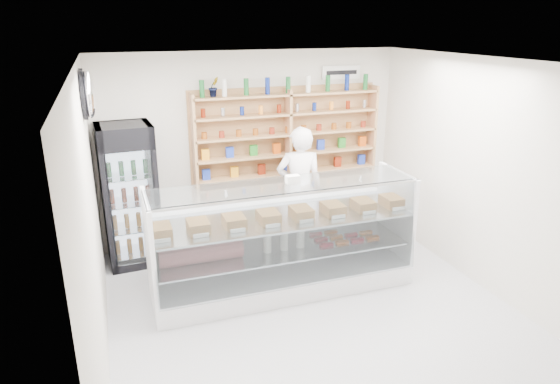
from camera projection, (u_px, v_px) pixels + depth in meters
name	position (u px, v px, depth m)	size (l,w,h in m)	color
room	(320.00, 201.00, 5.21)	(5.00, 5.00, 5.00)	#B0B0B5
display_counter	(282.00, 260.00, 6.18)	(3.19, 0.95, 1.39)	white
shop_worker	(299.00, 188.00, 7.17)	(0.66, 0.43, 1.81)	white
drinks_cooler	(130.00, 195.00, 6.68)	(0.73, 0.72, 1.93)	black
wall_shelving	(288.00, 134.00, 7.39)	(2.84, 0.28, 1.33)	tan
potted_plant	(214.00, 87.00, 6.82)	(0.15, 0.12, 0.27)	#1E6626
security_mirror	(88.00, 94.00, 5.26)	(0.15, 0.50, 0.50)	silver
wall_sign	(341.00, 72.00, 7.51)	(0.62, 0.03, 0.20)	white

